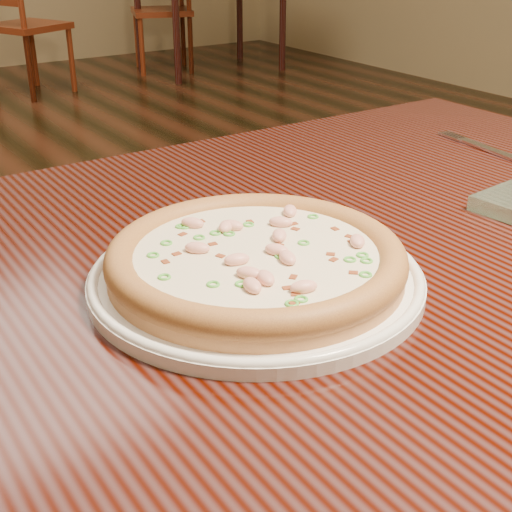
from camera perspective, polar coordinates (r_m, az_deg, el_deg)
ground at (r=1.78m, az=-12.02°, el=-11.90°), size 9.00×9.00×0.00m
hero_table at (r=0.82m, az=5.03°, el=-4.86°), size 1.20×0.80×0.75m
plate at (r=0.67m, az=-0.00°, el=-1.64°), size 0.32×0.32×0.02m
pizza at (r=0.66m, az=0.01°, el=-0.22°), size 0.28×0.28×0.03m
fork at (r=1.13m, az=17.80°, el=8.27°), size 0.04×0.18×0.00m
chair_c at (r=5.00m, az=-18.34°, el=17.07°), size 0.56×0.56×0.95m
chair_d at (r=5.66m, az=-6.98°, el=18.95°), size 0.54×0.54×0.95m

